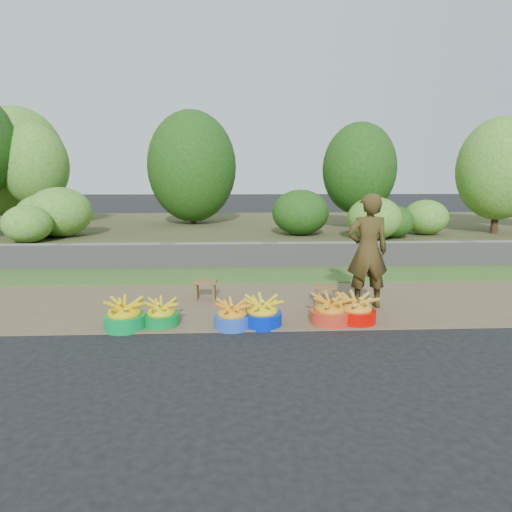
{
  "coord_description": "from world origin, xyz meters",
  "views": [
    {
      "loc": [
        -0.74,
        -5.14,
        1.88
      ],
      "look_at": [
        -0.44,
        1.3,
        0.75
      ],
      "focal_mm": 30.0,
      "sensor_mm": 36.0,
      "label": 1
    }
  ],
  "objects_px": {
    "basin_e": "(330,311)",
    "stool_right": "(325,289)",
    "basin_c": "(232,316)",
    "stool_left": "(205,284)",
    "basin_f": "(356,310)",
    "basin_a": "(125,316)",
    "basin_b": "(161,314)",
    "vendor_woman": "(368,251)",
    "basin_d": "(262,313)"
  },
  "relations": [
    {
      "from": "basin_e",
      "to": "stool_right",
      "type": "height_order",
      "value": "basin_e"
    },
    {
      "from": "basin_c",
      "to": "stool_left",
      "type": "height_order",
      "value": "basin_c"
    },
    {
      "from": "basin_e",
      "to": "stool_left",
      "type": "distance_m",
      "value": 2.12
    },
    {
      "from": "basin_f",
      "to": "stool_right",
      "type": "bearing_deg",
      "value": 106.78
    },
    {
      "from": "basin_e",
      "to": "basin_a",
      "type": "bearing_deg",
      "value": -178.66
    },
    {
      "from": "basin_c",
      "to": "stool_right",
      "type": "bearing_deg",
      "value": 33.19
    },
    {
      "from": "basin_b",
      "to": "basin_f",
      "type": "relative_size",
      "value": 0.89
    },
    {
      "from": "stool_right",
      "to": "basin_a",
      "type": "bearing_deg",
      "value": -162.07
    },
    {
      "from": "basin_c",
      "to": "vendor_woman",
      "type": "relative_size",
      "value": 0.28
    },
    {
      "from": "vendor_woman",
      "to": "basin_d",
      "type": "bearing_deg",
      "value": 25.36
    },
    {
      "from": "basin_e",
      "to": "basin_f",
      "type": "xyz_separation_m",
      "value": [
        0.36,
        0.03,
        -0.0
      ]
    },
    {
      "from": "basin_b",
      "to": "basin_e",
      "type": "distance_m",
      "value": 2.23
    },
    {
      "from": "stool_right",
      "to": "vendor_woman",
      "type": "distance_m",
      "value": 0.85
    },
    {
      "from": "basin_b",
      "to": "basin_e",
      "type": "height_order",
      "value": "basin_e"
    },
    {
      "from": "stool_left",
      "to": "basin_d",
      "type": "bearing_deg",
      "value": -56.23
    },
    {
      "from": "basin_f",
      "to": "basin_a",
      "type": "bearing_deg",
      "value": -178.33
    },
    {
      "from": "basin_b",
      "to": "stool_left",
      "type": "bearing_deg",
      "value": 67.18
    },
    {
      "from": "basin_b",
      "to": "basin_f",
      "type": "bearing_deg",
      "value": -0.16
    },
    {
      "from": "basin_e",
      "to": "stool_left",
      "type": "bearing_deg",
      "value": 145.06
    },
    {
      "from": "basin_d",
      "to": "basin_c",
      "type": "bearing_deg",
      "value": -171.84
    },
    {
      "from": "basin_f",
      "to": "stool_right",
      "type": "distance_m",
      "value": 0.86
    },
    {
      "from": "basin_e",
      "to": "basin_d",
      "type": "bearing_deg",
      "value": -178.3
    },
    {
      "from": "basin_b",
      "to": "basin_f",
      "type": "height_order",
      "value": "basin_f"
    },
    {
      "from": "stool_left",
      "to": "vendor_woman",
      "type": "height_order",
      "value": "vendor_woman"
    },
    {
      "from": "basin_d",
      "to": "basin_f",
      "type": "bearing_deg",
      "value": 2.4
    },
    {
      "from": "basin_b",
      "to": "stool_left",
      "type": "relative_size",
      "value": 1.26
    },
    {
      "from": "basin_f",
      "to": "stool_left",
      "type": "bearing_deg",
      "value": 150.46
    },
    {
      "from": "basin_d",
      "to": "stool_right",
      "type": "bearing_deg",
      "value": 40.45
    },
    {
      "from": "basin_b",
      "to": "basin_e",
      "type": "bearing_deg",
      "value": -0.85
    },
    {
      "from": "basin_c",
      "to": "vendor_woman",
      "type": "distance_m",
      "value": 2.26
    },
    {
      "from": "basin_d",
      "to": "stool_left",
      "type": "distance_m",
      "value": 1.49
    },
    {
      "from": "basin_e",
      "to": "basin_f",
      "type": "height_order",
      "value": "basin_e"
    },
    {
      "from": "stool_right",
      "to": "vendor_woman",
      "type": "bearing_deg",
      "value": -12.98
    },
    {
      "from": "basin_e",
      "to": "stool_left",
      "type": "height_order",
      "value": "basin_e"
    },
    {
      "from": "basin_f",
      "to": "vendor_woman",
      "type": "relative_size",
      "value": 0.31
    },
    {
      "from": "basin_c",
      "to": "basin_e",
      "type": "relative_size",
      "value": 0.91
    },
    {
      "from": "basin_a",
      "to": "basin_d",
      "type": "bearing_deg",
      "value": 1.15
    },
    {
      "from": "basin_e",
      "to": "vendor_woman",
      "type": "height_order",
      "value": "vendor_woman"
    },
    {
      "from": "basin_f",
      "to": "basin_b",
      "type": "bearing_deg",
      "value": 179.84
    },
    {
      "from": "basin_b",
      "to": "basin_d",
      "type": "distance_m",
      "value": 1.32
    },
    {
      "from": "basin_c",
      "to": "basin_d",
      "type": "height_order",
      "value": "basin_d"
    },
    {
      "from": "basin_a",
      "to": "basin_d",
      "type": "distance_m",
      "value": 1.77
    },
    {
      "from": "basin_a",
      "to": "stool_left",
      "type": "height_order",
      "value": "basin_a"
    },
    {
      "from": "vendor_woman",
      "to": "basin_f",
      "type": "bearing_deg",
      "value": 64.56
    },
    {
      "from": "basin_c",
      "to": "basin_d",
      "type": "relative_size",
      "value": 0.92
    },
    {
      "from": "basin_a",
      "to": "vendor_woman",
      "type": "height_order",
      "value": "vendor_woman"
    },
    {
      "from": "basin_a",
      "to": "basin_c",
      "type": "distance_m",
      "value": 1.38
    },
    {
      "from": "basin_c",
      "to": "stool_left",
      "type": "distance_m",
      "value": 1.37
    },
    {
      "from": "basin_c",
      "to": "basin_d",
      "type": "distance_m",
      "value": 0.4
    },
    {
      "from": "basin_a",
      "to": "stool_left",
      "type": "xyz_separation_m",
      "value": [
        0.95,
        1.27,
        0.09
      ]
    }
  ]
}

